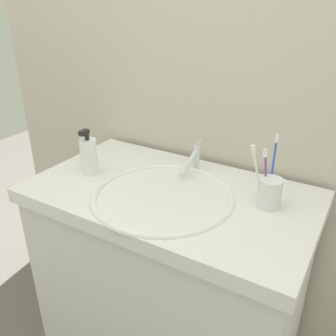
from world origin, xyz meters
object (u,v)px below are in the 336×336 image
(soap_dispenser, at_px, (89,156))
(toothbrush_purple, at_px, (266,173))
(toothbrush_cup, at_px, (270,193))
(faucet, at_px, (194,159))
(toothbrush_white, at_px, (257,173))
(toothbrush_blue, at_px, (273,164))

(soap_dispenser, bearing_deg, toothbrush_purple, 10.91)
(toothbrush_cup, bearing_deg, soap_dispenser, -170.55)
(toothbrush_purple, bearing_deg, soap_dispenser, -169.09)
(faucet, relative_size, toothbrush_purple, 0.94)
(faucet, xyz_separation_m, toothbrush_white, (0.27, -0.13, 0.07))
(faucet, bearing_deg, toothbrush_blue, -11.34)
(faucet, bearing_deg, soap_dispenser, -147.01)
(toothbrush_cup, xyz_separation_m, toothbrush_purple, (-0.02, 0.01, 0.06))
(toothbrush_cup, distance_m, toothbrush_purple, 0.06)
(toothbrush_purple, distance_m, soap_dispenser, 0.62)
(toothbrush_purple, bearing_deg, toothbrush_blue, 69.58)
(toothbrush_blue, height_order, soap_dispenser, toothbrush_blue)
(toothbrush_purple, bearing_deg, faucet, 162.39)
(toothbrush_cup, xyz_separation_m, soap_dispenser, (-0.63, -0.10, 0.02))
(toothbrush_cup, relative_size, toothbrush_blue, 0.45)
(faucet, bearing_deg, toothbrush_purple, -17.61)
(toothbrush_cup, bearing_deg, toothbrush_blue, 104.29)
(toothbrush_blue, bearing_deg, faucet, 168.66)
(toothbrush_cup, xyz_separation_m, toothbrush_blue, (-0.01, 0.04, 0.08))
(faucet, height_order, toothbrush_purple, toothbrush_purple)
(toothbrush_blue, relative_size, soap_dispenser, 1.24)
(toothbrush_white, distance_m, toothbrush_purple, 0.05)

